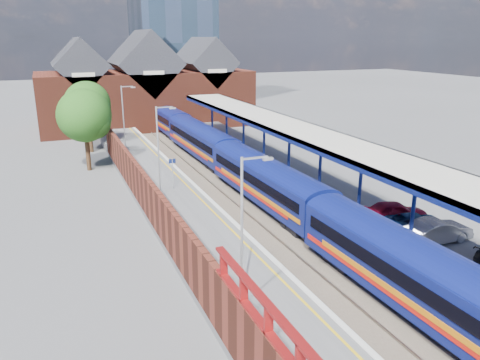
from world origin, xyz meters
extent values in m
plane|color=#5B5B5E|center=(0.00, 30.00, 0.00)|extent=(240.00, 240.00, 0.00)
cube|color=#473D33|center=(0.00, 20.00, 0.03)|extent=(6.00, 76.00, 0.06)
cube|color=slate|center=(-2.22, 20.00, 0.12)|extent=(0.07, 76.00, 0.14)
cube|color=slate|center=(-0.78, 20.00, 0.12)|extent=(0.07, 76.00, 0.14)
cube|color=slate|center=(0.78, 20.00, 0.12)|extent=(0.07, 76.00, 0.14)
cube|color=slate|center=(2.22, 20.00, 0.12)|extent=(0.07, 76.00, 0.14)
cube|color=#565659|center=(-5.50, 20.00, 0.50)|extent=(5.00, 76.00, 1.00)
cube|color=#565659|center=(6.00, 20.00, 0.50)|extent=(6.00, 76.00, 1.00)
cube|color=silver|center=(-3.15, 20.00, 1.02)|extent=(0.30, 76.00, 0.05)
cube|color=silver|center=(3.15, 20.00, 1.02)|extent=(0.30, 76.00, 0.05)
cube|color=yellow|center=(-3.75, 20.00, 1.01)|extent=(0.14, 76.00, 0.01)
cube|color=navy|center=(1.50, 3.45, 1.90)|extent=(3.08, 16.05, 2.50)
cube|color=navy|center=(1.50, 3.45, 3.15)|extent=(3.08, 16.05, 0.60)
cube|color=navy|center=(1.50, 20.05, 1.90)|extent=(3.08, 16.05, 2.50)
cube|color=navy|center=(1.50, 20.05, 3.15)|extent=(3.08, 16.05, 0.60)
cube|color=navy|center=(1.50, 36.65, 1.90)|extent=(3.08, 16.05, 2.50)
cube|color=navy|center=(1.50, 36.65, 3.15)|extent=(3.08, 16.05, 0.60)
cube|color=navy|center=(1.50, 53.25, 1.90)|extent=(3.08, 16.05, 2.50)
cube|color=navy|center=(1.50, 53.25, 3.15)|extent=(3.08, 16.05, 0.60)
cube|color=black|center=(0.08, 28.35, 2.35)|extent=(0.04, 60.54, 0.70)
cube|color=orange|center=(0.07, 28.35, 1.55)|extent=(0.03, 55.27, 0.30)
cube|color=red|center=(0.06, 28.35, 1.30)|extent=(0.03, 55.27, 0.30)
cube|color=black|center=(1.50, 58.85, 0.30)|extent=(2.00, 2.40, 0.60)
cylinder|color=navy|center=(5.00, 8.00, 3.10)|extent=(0.24, 0.24, 4.20)
cylinder|color=navy|center=(5.00, 13.00, 3.10)|extent=(0.24, 0.24, 4.20)
cylinder|color=navy|center=(5.00, 18.00, 3.10)|extent=(0.24, 0.24, 4.20)
cylinder|color=navy|center=(5.00, 23.00, 3.10)|extent=(0.24, 0.24, 4.20)
cylinder|color=navy|center=(5.00, 28.00, 3.10)|extent=(0.24, 0.24, 4.20)
cylinder|color=navy|center=(5.00, 33.00, 3.10)|extent=(0.24, 0.24, 4.20)
cylinder|color=navy|center=(5.00, 38.00, 3.10)|extent=(0.24, 0.24, 4.20)
cylinder|color=navy|center=(5.00, 43.00, 3.10)|extent=(0.24, 0.24, 4.20)
cube|color=beige|center=(5.50, 22.00, 5.35)|extent=(4.50, 52.00, 0.25)
cube|color=navy|center=(3.35, 22.00, 5.20)|extent=(0.20, 52.00, 0.55)
cube|color=navy|center=(7.65, 22.00, 5.20)|extent=(0.20, 52.00, 0.55)
cylinder|color=#A5A8AA|center=(-6.50, 6.00, 4.50)|extent=(0.12, 0.12, 7.00)
cube|color=#A5A8AA|center=(-5.90, 6.00, 7.90)|extent=(1.20, 0.08, 0.08)
cube|color=#A5A8AA|center=(-5.30, 6.00, 7.80)|extent=(0.45, 0.18, 0.12)
cylinder|color=#A5A8AA|center=(-6.50, 22.00, 4.50)|extent=(0.12, 0.12, 7.00)
cube|color=#A5A8AA|center=(-5.90, 22.00, 7.90)|extent=(1.20, 0.08, 0.08)
cube|color=#A5A8AA|center=(-5.30, 22.00, 7.80)|extent=(0.45, 0.18, 0.12)
cylinder|color=#A5A8AA|center=(-6.50, 38.00, 4.50)|extent=(0.12, 0.12, 7.00)
cube|color=#A5A8AA|center=(-5.90, 38.00, 7.90)|extent=(1.20, 0.08, 0.08)
cube|color=#A5A8AA|center=(-5.30, 38.00, 7.80)|extent=(0.45, 0.18, 0.12)
cylinder|color=#A5A8AA|center=(-5.00, 24.00, 2.25)|extent=(0.08, 0.08, 2.50)
cube|color=#0C194C|center=(-5.00, 24.00, 3.30)|extent=(0.55, 0.06, 0.35)
cube|color=#5D2518|center=(-8.10, 14.00, 2.40)|extent=(0.35, 50.00, 2.80)
cube|color=maroon|center=(-8.10, -2.00, 4.30)|extent=(0.30, 0.12, 1.00)
cube|color=maroon|center=(-8.10, 0.00, 4.30)|extent=(0.30, 0.12, 1.00)
cube|color=maroon|center=(-8.10, 2.00, 4.30)|extent=(0.30, 0.12, 1.00)
cube|color=maroon|center=(-8.10, 4.00, 4.30)|extent=(0.30, 0.12, 1.00)
cube|color=#5D2518|center=(0.00, 58.00, 4.00)|extent=(30.00, 12.00, 8.00)
cube|color=#232328|center=(-9.00, 58.00, 9.20)|extent=(7.13, 12.00, 7.13)
cube|color=#232328|center=(0.00, 58.00, 9.20)|extent=(9.16, 12.00, 9.16)
cube|color=#232328|center=(9.00, 58.00, 9.20)|extent=(7.13, 12.00, 7.13)
cube|color=beige|center=(-9.00, 51.95, 8.20)|extent=(2.80, 0.15, 0.50)
cube|color=beige|center=(0.00, 51.95, 8.20)|extent=(2.80, 0.15, 0.50)
cube|color=beige|center=(9.00, 51.95, 8.20)|extent=(2.80, 0.15, 0.50)
cylinder|color=#382314|center=(-10.50, 36.00, 2.00)|extent=(0.44, 0.44, 4.00)
sphere|color=#154D14|center=(-10.50, 36.00, 5.50)|extent=(5.20, 5.20, 5.20)
sphere|color=#154D14|center=(-9.70, 35.50, 4.80)|extent=(3.20, 3.20, 3.20)
cylinder|color=#382314|center=(-9.50, 44.00, 2.00)|extent=(0.44, 0.44, 4.00)
sphere|color=#154D14|center=(-9.50, 44.00, 5.50)|extent=(5.20, 5.20, 5.20)
sphere|color=#154D14|center=(-8.70, 43.50, 4.80)|extent=(3.20, 3.20, 3.20)
imported|color=maroon|center=(6.75, 11.37, 1.72)|extent=(4.52, 2.91, 1.43)
imported|color=#A09FA4|center=(6.93, 7.88, 1.71)|extent=(4.35, 1.57, 1.43)
imported|color=navy|center=(6.99, 9.65, 1.56)|extent=(4.42, 2.91, 1.13)
camera|label=1|loc=(-13.78, -11.39, 12.78)|focal=35.00mm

